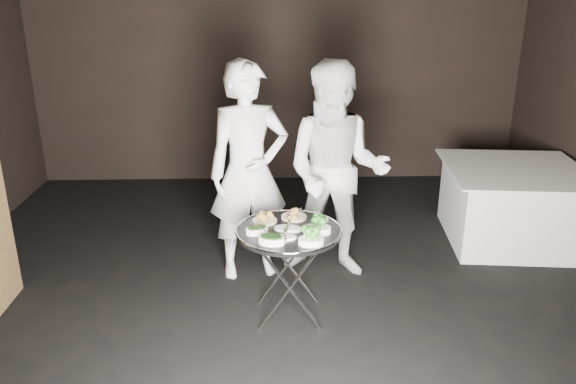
{
  "coord_description": "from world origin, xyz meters",
  "views": [
    {
      "loc": [
        -0.12,
        -3.48,
        2.35
      ],
      "look_at": [
        0.01,
        0.35,
        0.95
      ],
      "focal_mm": 35.0,
      "sensor_mm": 36.0,
      "label": 1
    }
  ],
  "objects_px": {
    "tray_stand": "(289,270)",
    "serving_tray": "(289,231)",
    "waiter_left": "(249,172)",
    "waiter_right": "(336,172)",
    "dining_table": "(512,204)"
  },
  "relations": [
    {
      "from": "serving_tray",
      "to": "waiter_left",
      "type": "relative_size",
      "value": 0.42
    },
    {
      "from": "waiter_left",
      "to": "waiter_right",
      "type": "relative_size",
      "value": 1.0
    },
    {
      "from": "serving_tray",
      "to": "dining_table",
      "type": "bearing_deg",
      "value": 30.56
    },
    {
      "from": "dining_table",
      "to": "waiter_right",
      "type": "bearing_deg",
      "value": -161.81
    },
    {
      "from": "waiter_right",
      "to": "dining_table",
      "type": "height_order",
      "value": "waiter_right"
    },
    {
      "from": "waiter_right",
      "to": "tray_stand",
      "type": "bearing_deg",
      "value": -106.34
    },
    {
      "from": "waiter_right",
      "to": "dining_table",
      "type": "bearing_deg",
      "value": 32.21
    },
    {
      "from": "waiter_right",
      "to": "dining_table",
      "type": "relative_size",
      "value": 1.41
    },
    {
      "from": "tray_stand",
      "to": "dining_table",
      "type": "bearing_deg",
      "value": 30.56
    },
    {
      "from": "serving_tray",
      "to": "waiter_left",
      "type": "distance_m",
      "value": 0.82
    },
    {
      "from": "tray_stand",
      "to": "serving_tray",
      "type": "bearing_deg",
      "value": -91.19
    },
    {
      "from": "tray_stand",
      "to": "dining_table",
      "type": "height_order",
      "value": "dining_table"
    },
    {
      "from": "dining_table",
      "to": "serving_tray",
      "type": "bearing_deg",
      "value": -149.44
    },
    {
      "from": "serving_tray",
      "to": "waiter_right",
      "type": "distance_m",
      "value": 0.86
    },
    {
      "from": "tray_stand",
      "to": "waiter_right",
      "type": "bearing_deg",
      "value": 59.65
    }
  ]
}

